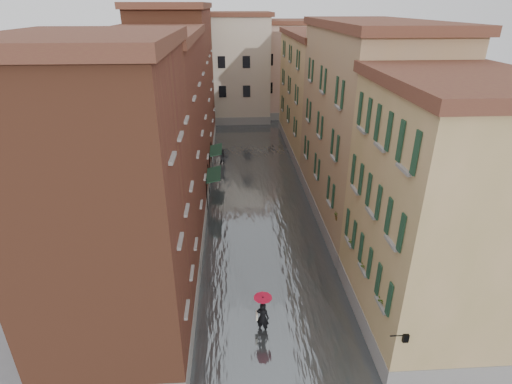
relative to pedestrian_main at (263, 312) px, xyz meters
name	(u,v)px	position (x,y,z in m)	size (l,w,h in m)	color
ground	(273,299)	(0.74, 2.32, -1.20)	(120.00, 120.00, 0.00)	#5F5F61
floodwater	(257,193)	(0.74, 15.32, -1.10)	(10.00, 60.00, 0.20)	#505659
building_left_near	(112,214)	(-6.26, 0.32, 5.30)	(6.00, 8.00, 13.00)	brown
building_left_mid	(156,139)	(-6.26, 11.32, 5.05)	(6.00, 14.00, 12.50)	#55241B
building_left_far	(180,86)	(-6.26, 26.32, 5.80)	(6.00, 16.00, 14.00)	brown
building_right_near	(437,220)	(7.74, 0.32, 4.55)	(6.00, 8.00, 11.50)	#A28D53
building_right_mid	(363,131)	(7.74, 11.32, 5.30)	(6.00, 14.00, 13.00)	#9D7F5F
building_right_far	(318,96)	(7.74, 26.32, 4.55)	(6.00, 16.00, 11.50)	#A28D53
building_end_cream	(222,70)	(-2.26, 40.32, 5.30)	(12.00, 9.00, 13.00)	#BCA895
building_end_pink	(288,71)	(6.74, 42.32, 4.80)	(10.00, 9.00, 12.00)	#C99E8D
awning_near	(213,175)	(-2.75, 13.80, 1.26)	(1.09, 2.97, 2.80)	#163221
awning_far	(215,151)	(-2.75, 19.46, 1.26)	(1.09, 3.05, 2.80)	#163221
wall_lantern	(405,337)	(5.07, -3.68, 1.80)	(0.71, 0.22, 0.35)	black
window_planters	(359,248)	(4.86, 1.63, 2.31)	(0.59, 8.33, 0.84)	brown
pedestrian_main	(263,312)	(0.00, 0.00, 0.00)	(0.88, 0.88, 2.06)	black
pedestrian_far	(223,158)	(-2.14, 21.87, -0.33)	(0.85, 0.66, 1.74)	black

